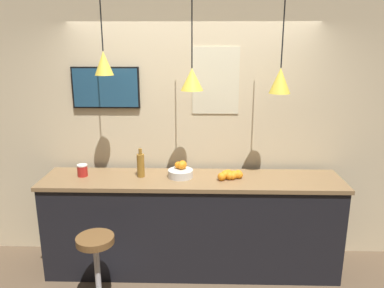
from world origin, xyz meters
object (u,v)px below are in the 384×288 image
bar_stool (97,264)px  juice_bottle (141,165)px  mounted_tv (106,88)px  fruit_bowl (181,171)px  spread_jar (82,170)px

bar_stool → juice_bottle: 1.00m
bar_stool → mounted_tv: mounted_tv is taller
fruit_bowl → mounted_tv: 1.15m
fruit_bowl → spread_jar: 0.98m
bar_stool → mounted_tv: (-0.09, 0.99, 1.40)m
bar_stool → mounted_tv: size_ratio=1.02×
juice_bottle → spread_jar: bearing=180.0°
bar_stool → spread_jar: spread_jar is taller
fruit_bowl → bar_stool: bearing=-135.5°
bar_stool → juice_bottle: size_ratio=2.43×
spread_jar → juice_bottle: bearing=0.0°
fruit_bowl → mounted_tv: mounted_tv is taller
bar_stool → fruit_bowl: (0.69, 0.68, 0.61)m
spread_jar → mounted_tv: 0.87m
juice_bottle → mounted_tv: size_ratio=0.42×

